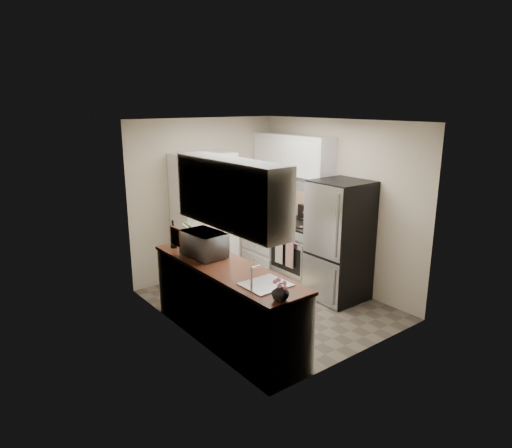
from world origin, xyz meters
The scene contains 16 objects.
ground centered at (0.00, 0.00, 0.00)m, with size 3.20×3.20×0.00m, color #665B4C.
room_shell centered at (-0.02, -0.01, 1.63)m, with size 2.64×3.24×2.52m.
pantry_cabinet centered at (-0.20, 1.32, 1.00)m, with size 0.90×0.55×2.00m, color white.
base_cabinet_left centered at (-0.99, -0.43, 0.44)m, with size 0.60×2.30×0.88m, color white.
countertop_left centered at (-0.99, -0.43, 0.90)m, with size 0.63×2.33×0.04m, color brown.
base_cabinet_right centered at (0.99, 1.19, 0.44)m, with size 0.60×0.80×0.88m, color white.
countertop_right centered at (0.99, 1.19, 0.90)m, with size 0.63×0.83×0.04m, color brown.
electric_range centered at (0.97, 0.39, 0.48)m, with size 0.71×0.78×1.13m.
refrigerator centered at (0.94, -0.41, 0.85)m, with size 0.70×0.72×1.70m, color #B7B7BC.
microwave centered at (-1.00, 0.02, 1.07)m, with size 0.55×0.37×0.30m, color #BAB9BE.
wine_bottle centered at (-1.14, 0.54, 1.08)m, with size 0.08×0.08×0.33m, color black.
flower_vase centered at (-1.11, -1.52, 1.01)m, with size 0.17×0.17×0.17m, color silver.
cutting_board centered at (-0.93, 0.51, 1.07)m, with size 0.02×0.23×0.29m, color #4C8B37.
toaster_oven centered at (1.06, 1.24, 1.02)m, with size 0.28×0.35×0.21m, color silver.
fruit_basket centered at (1.07, 1.22, 1.18)m, with size 0.27×0.27×0.11m, color orange, non-canonical shape.
kitchen_mat centered at (0.16, 0.48, 0.01)m, with size 0.44×0.71×0.01m, color #CEB986.
Camera 1 is at (-3.72, -4.51, 2.73)m, focal length 32.00 mm.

